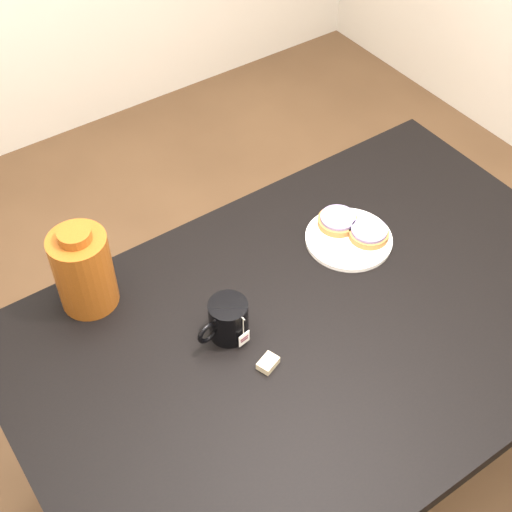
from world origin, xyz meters
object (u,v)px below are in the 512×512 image
at_px(mug, 228,320).
at_px(bagel_package, 83,270).
at_px(table, 321,342).
at_px(teabag_pouch, 268,363).
at_px(bagel_back, 338,221).
at_px(bagel_front, 369,233).
at_px(plate, 349,238).

xyz_separation_m(mug, bagel_package, (-0.21, 0.26, 0.05)).
height_order(table, teabag_pouch, teabag_pouch).
relative_size(table, bagel_back, 12.54).
height_order(mug, teabag_pouch, mug).
distance_m(table, bagel_front, 0.31).
relative_size(bagel_back, mug, 0.82).
bearing_deg(teabag_pouch, mug, 100.63).
distance_m(bagel_front, mug, 0.45).
relative_size(plate, bagel_back, 1.95).
bearing_deg(table, mug, 154.98).
xyz_separation_m(plate, bagel_back, (0.01, 0.05, 0.02)).
xyz_separation_m(table, bagel_back, (0.22, 0.22, 0.11)).
height_order(plate, bagel_front, bagel_front).
bearing_deg(bagel_back, plate, -96.96).
bearing_deg(teabag_pouch, bagel_front, 21.33).
xyz_separation_m(mug, teabag_pouch, (0.02, -0.12, -0.04)).
height_order(table, mug, mug).
height_order(mug, bagel_package, bagel_package).
bearing_deg(plate, mug, -170.11).
bearing_deg(table, bagel_back, 44.84).
xyz_separation_m(plate, mug, (-0.41, -0.07, 0.04)).
distance_m(bagel_back, teabag_pouch, 0.46).
height_order(bagel_back, teabag_pouch, bagel_back).
distance_m(teabag_pouch, bagel_package, 0.46).
distance_m(bagel_front, bagel_package, 0.70).
relative_size(table, mug, 10.24).
xyz_separation_m(table, mug, (-0.20, 0.09, 0.13)).
height_order(table, bagel_package, bagel_package).
bearing_deg(table, bagel_front, 28.56).
bearing_deg(mug, bagel_package, 119.55).
bearing_deg(bagel_back, teabag_pouch, -147.93).
height_order(plate, teabag_pouch, teabag_pouch).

